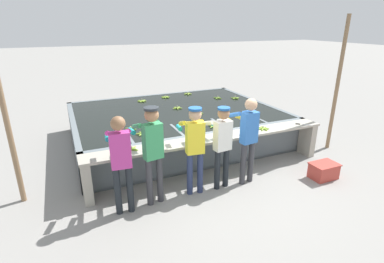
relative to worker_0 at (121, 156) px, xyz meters
name	(u,v)px	position (x,y,z in m)	size (l,w,h in m)	color
ground_plane	(218,178)	(1.99, 0.35, -1.02)	(80.00, 80.00, 0.00)	gray
wash_tank	(176,125)	(1.99, 2.78, -0.61)	(5.24, 3.98, 0.83)	slate
work_ledge	(214,147)	(1.99, 0.57, -0.41)	(5.24, 0.45, 0.83)	#A8A393
worker_0	(121,156)	(0.00, 0.00, 0.00)	(0.45, 0.73, 1.69)	#1E2328
worker_1	(152,146)	(0.54, 0.07, 0.06)	(0.48, 0.75, 1.75)	#38383D
worker_2	(195,142)	(1.32, 0.08, -0.01)	(0.46, 0.74, 1.66)	navy
worker_3	(222,140)	(1.87, 0.07, -0.05)	(0.45, 0.73, 1.61)	#1E2328
worker_4	(248,133)	(2.42, 0.03, 0.02)	(0.46, 0.74, 1.72)	#38383D
banana_bunch_floating_0	(131,129)	(0.54, 1.72, -0.18)	(0.23, 0.23, 0.08)	#7FAD33
banana_bunch_floating_1	(142,134)	(0.70, 1.33, -0.18)	(0.28, 0.28, 0.08)	#93BC3D
banana_bunch_floating_2	(213,126)	(2.28, 1.17, -0.18)	(0.25, 0.25, 0.08)	#8CB738
banana_bunch_floating_3	(166,97)	(2.20, 4.21, -0.18)	(0.28, 0.28, 0.08)	#8CB738
banana_bunch_floating_4	(235,98)	(4.11, 3.23, -0.18)	(0.27, 0.28, 0.08)	#7FAD33
banana_bunch_floating_5	(188,94)	(3.01, 4.35, -0.18)	(0.27, 0.28, 0.08)	#9EC642
banana_bunch_floating_6	(142,101)	(1.40, 4.04, -0.18)	(0.28, 0.28, 0.08)	#9EC642
banana_bunch_floating_7	(218,98)	(3.62, 3.46, -0.18)	(0.25, 0.25, 0.08)	#75A333
banana_bunch_floating_8	(177,108)	(2.08, 2.89, -0.18)	(0.27, 0.28, 0.08)	#93BC3D
banana_bunch_floating_9	(198,114)	(2.37, 2.18, -0.18)	(0.28, 0.27, 0.08)	#75A333
banana_bunch_ledge_0	(199,138)	(1.66, 0.63, -0.17)	(0.28, 0.28, 0.08)	#9EC642
banana_bunch_ledge_1	(263,128)	(3.18, 0.58, -0.17)	(0.28, 0.28, 0.08)	#8CB738
banana_bunch_ledge_2	(132,149)	(0.31, 0.61, -0.17)	(0.23, 0.23, 0.08)	#8CB738
knife_0	(301,124)	(4.17, 0.49, -0.18)	(0.28, 0.26, 0.02)	silver
knife_1	(250,131)	(2.85, 0.57, -0.18)	(0.28, 0.25, 0.02)	silver
crate	(324,171)	(3.96, -0.50, -0.85)	(0.55, 0.39, 0.32)	#B73D33
support_post_left	(5,115)	(-1.61, 1.05, 0.58)	(0.09, 0.09, 3.20)	#846647
support_post_right	(337,86)	(5.32, 0.66, 0.58)	(0.09, 0.09, 3.20)	#846647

